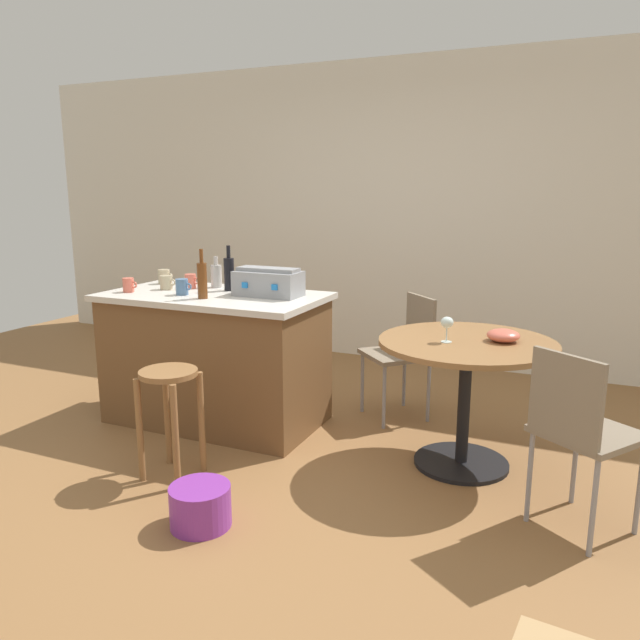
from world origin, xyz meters
TOP-DOWN VIEW (x-y plane):
  - ground_plane at (0.00, 0.00)m, footprint 8.80×8.80m
  - back_wall at (0.00, 2.57)m, footprint 8.00×0.10m
  - kitchen_island at (-0.72, 0.52)m, footprint 1.47×0.80m
  - wooden_stool at (-0.48, -0.29)m, footprint 0.32×0.32m
  - dining_table at (0.97, 0.50)m, footprint 0.99×0.99m
  - folding_chair_near at (0.44, 1.13)m, footprint 0.57×0.57m
  - folding_chair_far at (1.58, -0.01)m, footprint 0.56×0.56m
  - toolbox at (-0.34, 0.60)m, footprint 0.43×0.24m
  - bottle_0 at (-0.68, 0.35)m, footprint 0.06×0.06m
  - bottle_1 at (-0.69, 0.68)m, footprint 0.07×0.07m
  - bottle_2 at (-0.85, 0.76)m, footprint 0.08×0.08m
  - cup_0 at (-0.99, 0.65)m, footprint 0.11×0.08m
  - cup_1 at (-1.12, 0.54)m, footprint 0.12×0.09m
  - cup_2 at (-0.88, 0.41)m, footprint 0.12×0.08m
  - cup_3 at (-1.28, 0.35)m, footprint 0.11×0.07m
  - cup_4 at (-1.30, 0.75)m, footprint 0.12×0.09m
  - wine_glass at (0.87, 0.41)m, footprint 0.07×0.07m
  - serving_bowl at (1.16, 0.55)m, footprint 0.18×0.18m
  - plastic_bucket at (-0.04, -0.66)m, footprint 0.29×0.29m

SIDE VIEW (x-z plane):
  - ground_plane at x=0.00m, z-range 0.00..0.00m
  - plastic_bucket at x=-0.04m, z-range 0.00..0.20m
  - wooden_stool at x=-0.48m, z-range 0.14..0.75m
  - kitchen_island at x=-0.72m, z-range 0.00..0.89m
  - folding_chair_near at x=0.44m, z-range 0.08..0.93m
  - folding_chair_far at x=1.58m, z-range 0.08..0.96m
  - dining_table at x=0.97m, z-range 0.20..0.94m
  - serving_bowl at x=1.16m, z-range 0.75..0.82m
  - wine_glass at x=0.87m, z-range 0.78..0.92m
  - cup_3 at x=-1.28m, z-range 0.89..0.99m
  - cup_1 at x=-1.12m, z-range 0.89..0.99m
  - cup_0 at x=-0.99m, z-range 0.89..0.99m
  - cup_4 at x=-1.30m, z-range 0.89..0.99m
  - cup_2 at x=-0.88m, z-range 0.89..1.00m
  - bottle_2 at x=-0.85m, z-range 0.86..1.09m
  - toolbox at x=-0.34m, z-range 0.89..1.07m
  - bottle_1 at x=-0.69m, z-range 0.85..1.16m
  - bottle_0 at x=-0.68m, z-range 0.85..1.17m
  - back_wall at x=0.00m, z-range 0.00..2.70m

